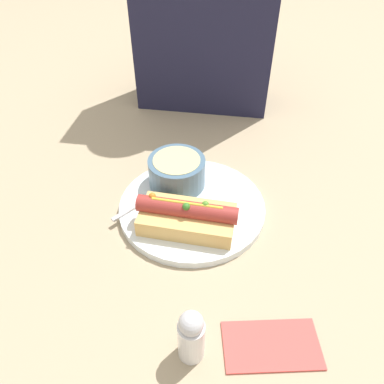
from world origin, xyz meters
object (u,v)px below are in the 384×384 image
object	(u,v)px
salt_shaker	(191,336)
spoon	(170,185)
hot_dog	(185,216)
soup_bowl	(177,171)

from	to	relation	value
salt_shaker	spoon	bearing A→B (deg)	106.28
spoon	hot_dog	bearing A→B (deg)	-116.44
soup_bowl	salt_shaker	bearing A→B (deg)	-76.26
salt_shaker	hot_dog	bearing A→B (deg)	101.60
hot_dog	soup_bowl	xyz separation A→B (m)	(-0.03, 0.10, 0.01)
hot_dog	salt_shaker	size ratio (longest dim) A/B	1.86
hot_dog	salt_shaker	bearing A→B (deg)	-76.04
soup_bowl	salt_shaker	size ratio (longest dim) A/B	1.17
hot_dog	salt_shaker	world-z (taller)	salt_shaker
spoon	salt_shaker	size ratio (longest dim) A/B	1.70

